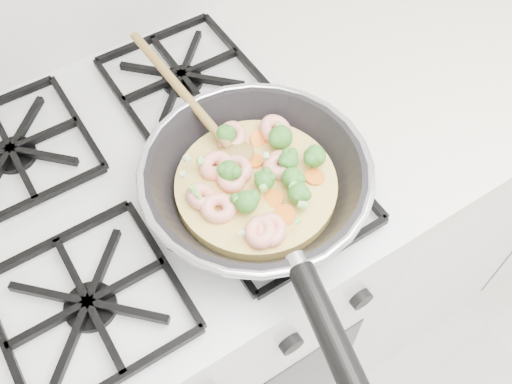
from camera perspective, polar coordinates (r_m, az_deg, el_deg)
stove at (r=1.27m, az=-7.96°, el=-10.35°), size 0.60×0.60×0.92m
counter_right at (r=1.57m, az=18.67°, el=4.53°), size 1.00×0.60×0.90m
skillet at (r=0.80m, az=0.10°, el=1.02°), size 0.33×0.65×0.09m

